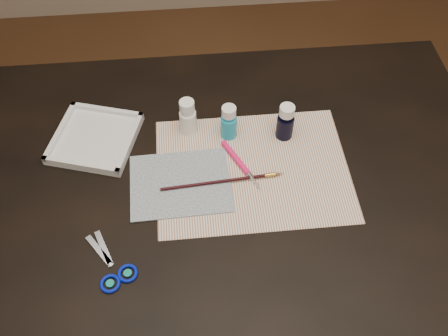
{
  "coord_description": "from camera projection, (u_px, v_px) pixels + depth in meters",
  "views": [
    {
      "loc": [
        -0.06,
        -0.67,
        1.68
      ],
      "look_at": [
        0.0,
        0.0,
        0.8
      ],
      "focal_mm": 40.0,
      "sensor_mm": 36.0,
      "label": 1
    }
  ],
  "objects": [
    {
      "name": "paper",
      "position": [
        253.0,
        169.0,
        1.17
      ],
      "size": [
        0.45,
        0.34,
        0.0
      ],
      "primitive_type": "cube",
      "rotation": [
        0.0,
        0.0,
        0.0
      ],
      "color": "white",
      "rests_on": "table"
    },
    {
      "name": "paintbrush",
      "position": [
        224.0,
        181.0,
        1.14
      ],
      "size": [
        0.29,
        0.03,
        0.01
      ],
      "primitive_type": null,
      "rotation": [
        0.0,
        0.0,
        0.07
      ],
      "color": "black",
      "rests_on": "canvas"
    },
    {
      "name": "craft_knife",
      "position": [
        242.0,
        165.0,
        1.17
      ],
      "size": [
        0.09,
        0.16,
        0.01
      ],
      "primitive_type": null,
      "rotation": [
        0.0,
        0.0,
        -1.12
      ],
      "color": "#F61862",
      "rests_on": "paper"
    },
    {
      "name": "canvas",
      "position": [
        180.0,
        183.0,
        1.14
      ],
      "size": [
        0.23,
        0.19,
        0.0
      ],
      "primitive_type": "cube",
      "rotation": [
        0.0,
        0.0,
        0.03
      ],
      "color": "#11263D",
      "rests_on": "paper"
    },
    {
      "name": "palette_tray",
      "position": [
        95.0,
        138.0,
        1.22
      ],
      "size": [
        0.24,
        0.24,
        0.02
      ],
      "primitive_type": "cube",
      "rotation": [
        0.0,
        0.0,
        -0.29
      ],
      "color": "silver",
      "rests_on": "table"
    },
    {
      "name": "ground",
      "position": [
        224.0,
        307.0,
        1.76
      ],
      "size": [
        3.5,
        3.5,
        0.02
      ],
      "primitive_type": "cube",
      "color": "#422614",
      "rests_on": "ground"
    },
    {
      "name": "paint_bottle_navy",
      "position": [
        285.0,
        122.0,
        1.2
      ],
      "size": [
        0.05,
        0.05,
        0.1
      ],
      "primitive_type": "cylinder",
      "rotation": [
        0.0,
        0.0,
        0.33
      ],
      "color": "black",
      "rests_on": "table"
    },
    {
      "name": "scissors",
      "position": [
        105.0,
        261.0,
        1.02
      ],
      "size": [
        0.16,
        0.18,
        0.01
      ],
      "primitive_type": null,
      "rotation": [
        0.0,
        0.0,
        2.2
      ],
      "color": "silver",
      "rests_on": "table"
    },
    {
      "name": "table",
      "position": [
        224.0,
        256.0,
        1.45
      ],
      "size": [
        1.3,
        0.9,
        0.75
      ],
      "primitive_type": "cube",
      "color": "black",
      "rests_on": "ground"
    },
    {
      "name": "paint_bottle_white",
      "position": [
        188.0,
        117.0,
        1.21
      ],
      "size": [
        0.05,
        0.05,
        0.1
      ],
      "primitive_type": "cylinder",
      "rotation": [
        0.0,
        0.0,
        -0.17
      ],
      "color": "white",
      "rests_on": "table"
    },
    {
      "name": "paint_bottle_cyan",
      "position": [
        229.0,
        122.0,
        1.2
      ],
      "size": [
        0.04,
        0.04,
        0.1
      ],
      "primitive_type": "cylinder",
      "rotation": [
        0.0,
        0.0,
        0.09
      ],
      "color": "#1B9BBC",
      "rests_on": "table"
    }
  ]
}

